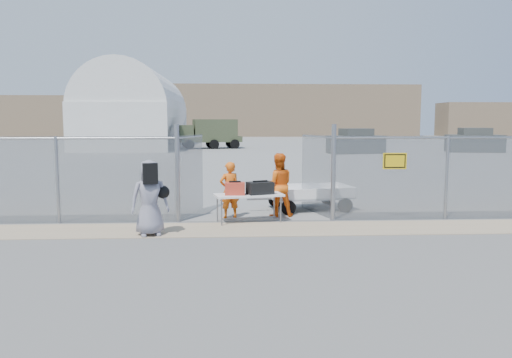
{
  "coord_description": "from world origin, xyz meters",
  "views": [
    {
      "loc": [
        -0.66,
        -10.68,
        2.56
      ],
      "look_at": [
        0.0,
        2.0,
        1.1
      ],
      "focal_mm": 35.0,
      "sensor_mm": 36.0,
      "label": 1
    }
  ],
  "objects": [
    {
      "name": "orange_bag",
      "position": [
        -0.54,
        1.77,
        0.89
      ],
      "size": [
        0.51,
        0.35,
        0.31
      ],
      "primitive_type": "cube",
      "rotation": [
        0.0,
        0.0,
        -0.03
      ],
      "color": "red",
      "rests_on": "folding_table"
    },
    {
      "name": "visitor",
      "position": [
        -2.47,
        0.49,
        0.86
      ],
      "size": [
        0.96,
        0.76,
        1.72
      ],
      "primitive_type": "imported",
      "rotation": [
        0.0,
        0.0,
        0.28
      ],
      "color": "gray",
      "rests_on": "ground"
    },
    {
      "name": "quonset_hangar",
      "position": [
        -10.0,
        40.0,
        4.0
      ],
      "size": [
        9.0,
        18.0,
        8.0
      ],
      "primitive_type": null,
      "color": "silver",
      "rests_on": "ground"
    },
    {
      "name": "folding_table",
      "position": [
        -0.19,
        1.87,
        0.37
      ],
      "size": [
        1.83,
        1.06,
        0.73
      ],
      "primitive_type": null,
      "rotation": [
        0.0,
        0.0,
        0.21
      ],
      "color": "white",
      "rests_on": "ground"
    },
    {
      "name": "distant_hills",
      "position": [
        5.0,
        78.0,
        4.5
      ],
      "size": [
        140.0,
        6.0,
        9.0
      ],
      "primitive_type": null,
      "color": "#7F684F",
      "rests_on": "ground"
    },
    {
      "name": "parked_vehicle_near",
      "position": [
        9.51,
        29.2,
        0.99
      ],
      "size": [
        4.68,
        2.8,
        1.98
      ],
      "primitive_type": null,
      "rotation": [
        0.0,
        0.0,
        0.2
      ],
      "color": "#3B3E3B",
      "rests_on": "ground"
    },
    {
      "name": "black_duffel",
      "position": [
        0.1,
        1.85,
        0.89
      ],
      "size": [
        0.73,
        0.57,
        0.31
      ],
      "primitive_type": "cube",
      "rotation": [
        0.0,
        0.0,
        0.34
      ],
      "color": "black",
      "rests_on": "folding_table"
    },
    {
      "name": "utility_trailer",
      "position": [
        1.64,
        3.61,
        0.37
      ],
      "size": [
        3.31,
        2.11,
        0.75
      ],
      "primitive_type": null,
      "rotation": [
        0.0,
        0.0,
        0.18
      ],
      "color": "white",
      "rests_on": "ground"
    },
    {
      "name": "security_worker_left",
      "position": [
        -0.68,
        2.45,
        0.75
      ],
      "size": [
        0.64,
        0.53,
        1.51
      ],
      "primitive_type": "imported",
      "rotation": [
        0.0,
        0.0,
        3.48
      ],
      "color": "orange",
      "rests_on": "ground"
    },
    {
      "name": "dirt_strip",
      "position": [
        0.0,
        1.0,
        0.01
      ],
      "size": [
        44.0,
        1.6,
        0.01
      ],
      "primitive_type": "cube",
      "color": "tan",
      "rests_on": "ground"
    },
    {
      "name": "chain_link_fence",
      "position": [
        0.0,
        2.0,
        1.1
      ],
      "size": [
        40.0,
        0.2,
        2.2
      ],
      "primitive_type": null,
      "color": "gray",
      "rests_on": "ground"
    },
    {
      "name": "security_worker_right",
      "position": [
        0.63,
        2.62,
        0.86
      ],
      "size": [
        0.88,
        0.7,
        1.72
      ],
      "primitive_type": "imported",
      "rotation": [
        0.0,
        0.0,
        3.2
      ],
      "color": "orange",
      "rests_on": "ground"
    },
    {
      "name": "ground",
      "position": [
        0.0,
        0.0,
        0.0
      ],
      "size": [
        160.0,
        160.0,
        0.0
      ],
      "primitive_type": "plane",
      "color": "#5B5B5B"
    },
    {
      "name": "military_truck",
      "position": [
        -2.54,
        37.62,
        1.4
      ],
      "size": [
        6.18,
        3.27,
        2.8
      ],
      "primitive_type": null,
      "rotation": [
        0.0,
        0.0,
        0.2
      ],
      "color": "#414B2F",
      "rests_on": "ground"
    },
    {
      "name": "parked_vehicle_mid",
      "position": [
        19.98,
        30.47,
        1.0
      ],
      "size": [
        4.71,
        2.71,
        2.01
      ],
      "primitive_type": null,
      "rotation": [
        0.0,
        0.0,
        -0.17
      ],
      "color": "#3B3E3B",
      "rests_on": "ground"
    },
    {
      "name": "tarmac_inside",
      "position": [
        0.0,
        42.0,
        0.01
      ],
      "size": [
        160.0,
        80.0,
        0.01
      ],
      "primitive_type": "cube",
      "color": "gray",
      "rests_on": "ground"
    }
  ]
}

